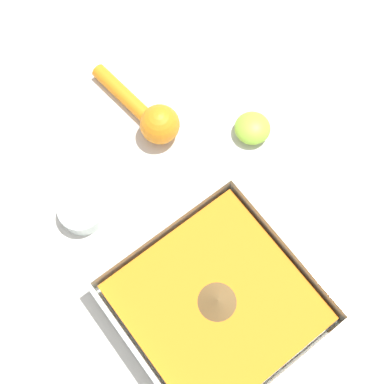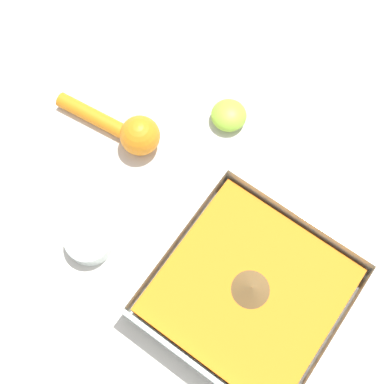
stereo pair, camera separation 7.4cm
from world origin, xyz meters
TOP-DOWN VIEW (x-y plane):
  - ground_plane at (0.00, 0.00)m, footprint 4.00×4.00m
  - square_dish at (-0.02, 0.03)m, footprint 0.24×0.24m
  - spice_bowl at (0.05, -0.19)m, footprint 0.07×0.07m
  - lemon_squeezer at (-0.11, -0.24)m, footprint 0.06×0.17m
  - lemon_half at (-0.22, -0.14)m, footprint 0.05×0.05m

SIDE VIEW (x-z plane):
  - ground_plane at x=0.00m, z-range 0.00..0.00m
  - spice_bowl at x=0.05m, z-range 0.00..0.03m
  - lemon_half at x=-0.22m, z-range 0.00..0.03m
  - square_dish at x=-0.02m, z-range -0.01..0.05m
  - lemon_squeezer at x=-0.11m, z-range 0.00..0.05m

